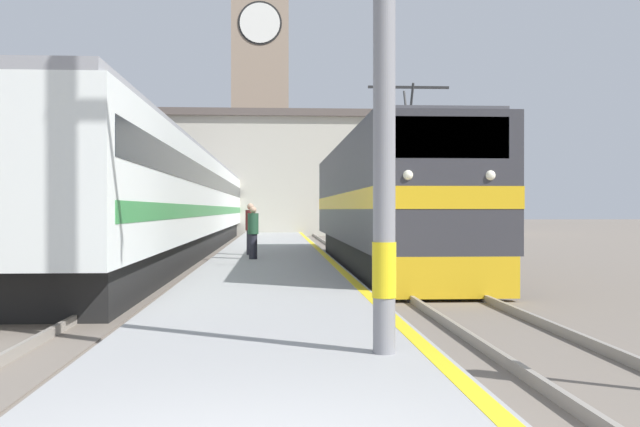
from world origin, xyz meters
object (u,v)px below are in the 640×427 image
object	(u,v)px
clock_tower	(260,76)
passenger_train	(198,203)
locomotive_train	(383,203)
second_waiting_passenger	(253,231)
person_on_platform	(250,228)

from	to	relation	value
clock_tower	passenger_train	bearing A→B (deg)	-96.02
locomotive_train	passenger_train	bearing A→B (deg)	115.95
second_waiting_passenger	clock_tower	distance (m)	40.48
locomotive_train	clock_tower	size ratio (longest dim) A/B	0.73
person_on_platform	clock_tower	bearing A→B (deg)	90.59
passenger_train	clock_tower	xyz separation A→B (m)	(2.60, 24.67, 10.77)
clock_tower	person_on_platform	bearing A→B (deg)	-89.41
person_on_platform	second_waiting_passenger	size ratio (longest dim) A/B	1.07
person_on_platform	locomotive_train	bearing A→B (deg)	-34.63
locomotive_train	person_on_platform	size ratio (longest dim) A/B	10.01
locomotive_train	person_on_platform	xyz separation A→B (m)	(-4.17, 2.88, -0.81)
locomotive_train	clock_tower	world-z (taller)	clock_tower
locomotive_train	person_on_platform	distance (m)	5.13
passenger_train	second_waiting_passenger	bearing A→B (deg)	-77.41
locomotive_train	second_waiting_passenger	world-z (taller)	locomotive_train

